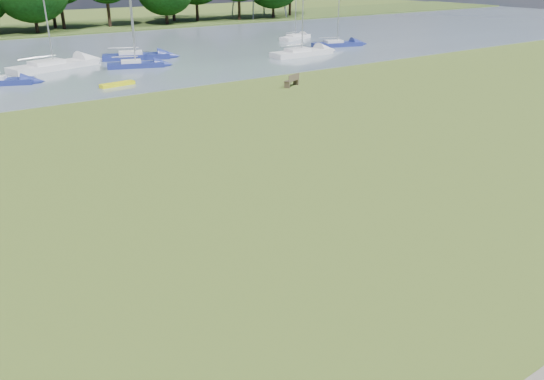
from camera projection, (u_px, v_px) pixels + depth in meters
ground at (255, 202)px, 22.21m from camera, size 220.00×220.00×0.00m
river at (31, 62)px, 53.98m from camera, size 220.00×40.00×0.10m
riverbank_bench at (292, 80)px, 43.12m from camera, size 1.72×1.11×1.02m
kayak at (117, 84)px, 43.23m from camera, size 2.97×1.09×0.29m
sailboat_1 at (53, 63)px, 50.14m from camera, size 8.70×4.72×9.70m
sailboat_3 at (135, 54)px, 55.35m from camera, size 7.04×4.12×8.17m
sailboat_4 at (135, 63)px, 50.89m from camera, size 5.49×3.11×7.51m
sailboat_6 at (337, 43)px, 64.02m from camera, size 6.36×3.22×7.47m
sailboat_7 at (301, 51)px, 57.55m from camera, size 7.38×2.24×10.18m
sailboat_9 at (295, 36)px, 70.28m from camera, size 5.51×3.13×7.79m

